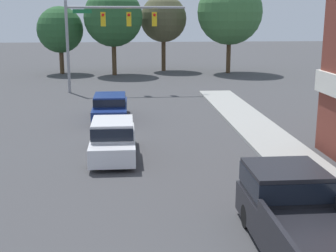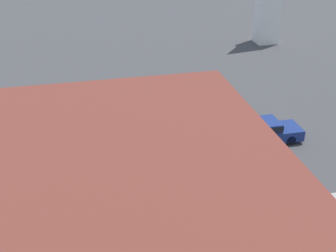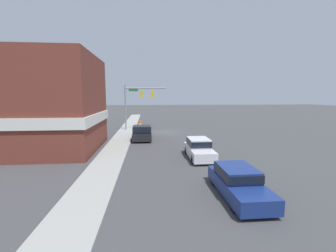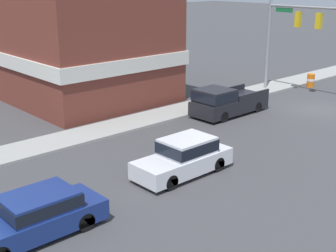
{
  "view_description": "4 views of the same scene",
  "coord_description": "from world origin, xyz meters",
  "views": [
    {
      "loc": [
        -0.96,
        -5.26,
        5.82
      ],
      "look_at": [
        0.57,
        12.38,
        1.61
      ],
      "focal_mm": 50.0,
      "sensor_mm": 36.0,
      "label": 1
    },
    {
      "loc": [
        22.83,
        9.01,
        14.91
      ],
      "look_at": [
        -0.73,
        14.35,
        2.51
      ],
      "focal_mm": 50.0,
      "sensor_mm": 36.0,
      "label": 2
    },
    {
      "loc": [
        2.62,
        31.63,
        5.11
      ],
      "look_at": [
        0.76,
        11.42,
        2.41
      ],
      "focal_mm": 24.0,
      "sensor_mm": 36.0,
      "label": 3
    },
    {
      "loc": [
        -15.17,
        26.96,
        8.3
      ],
      "look_at": [
        -0.14,
        13.32,
        1.78
      ],
      "focal_mm": 50.0,
      "sensor_mm": 36.0,
      "label": 4
    }
  ],
  "objects": [
    {
      "name": "car_second_ahead",
      "position": [
        -1.98,
        20.94,
        0.77
      ],
      "size": [
        1.87,
        4.88,
        1.48
      ],
      "color": "black",
      "rests_on": "ground"
    },
    {
      "name": "pickup_truck_parked",
      "position": [
        3.25,
        5.5,
        0.89
      ],
      "size": [
        2.11,
        5.25,
        1.81
      ],
      "color": "black",
      "rests_on": "ground"
    },
    {
      "name": "car_lead",
      "position": [
        -1.62,
        13.69,
        0.84
      ],
      "size": [
        1.8,
        4.6,
        1.62
      ],
      "color": "black",
      "rests_on": "ground"
    }
  ]
}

